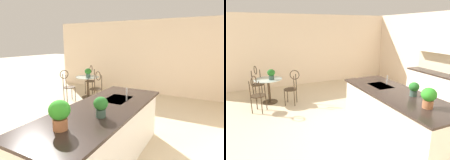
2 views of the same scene
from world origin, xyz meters
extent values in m
plane|color=beige|center=(0.00, 0.00, 0.00)|extent=(40.00, 40.00, 0.00)
cube|color=beige|center=(-4.26, 0.00, 1.35)|extent=(0.12, 7.80, 2.70)
cube|color=white|center=(0.30, 0.85, 0.44)|extent=(2.70, 0.96, 0.88)
cube|color=#2D231E|center=(0.30, 0.85, 0.90)|extent=(2.80, 1.06, 0.04)
cube|color=#B2B5BA|center=(-0.25, 0.85, 0.91)|extent=(0.56, 0.40, 0.03)
cube|color=white|center=(-0.40, 3.20, 0.44)|extent=(2.40, 0.60, 0.88)
cube|color=#2D231E|center=(-0.40, 3.20, 0.90)|extent=(2.44, 0.64, 0.04)
cylinder|color=#3D2D1E|center=(-2.61, -1.47, 0.01)|extent=(0.44, 0.44, 0.03)
cylinder|color=#3D2D1E|center=(-2.61, -1.47, 0.38)|extent=(0.07, 0.07, 0.69)
cylinder|color=#B2C6C1|center=(-2.61, -1.47, 0.73)|extent=(0.80, 0.80, 0.01)
cylinder|color=#3D2D1E|center=(-2.16, -1.09, 0.23)|extent=(0.03, 0.03, 0.45)
cylinder|color=#3D2D1E|center=(-2.41, -0.97, 0.23)|extent=(0.03, 0.03, 0.45)
cylinder|color=#3D2D1E|center=(-2.04, -0.83, 0.23)|extent=(0.03, 0.03, 0.45)
cylinder|color=#3D2D1E|center=(-2.30, -0.71, 0.23)|extent=(0.03, 0.03, 0.45)
cylinder|color=#3D2D1E|center=(-2.23, -0.90, 0.46)|extent=(0.50, 0.50, 0.02)
cylinder|color=#3D2D1E|center=(-2.05, -0.82, 0.68)|extent=(0.03, 0.03, 0.45)
cylinder|color=#3D2D1E|center=(-2.28, -0.71, 0.68)|extent=(0.03, 0.03, 0.45)
torus|color=#3D2D1E|center=(-2.17, -0.76, 0.90)|extent=(0.14, 0.27, 0.28)
cylinder|color=#3D2D1E|center=(-3.05, -1.57, 0.23)|extent=(0.03, 0.03, 0.45)
cylinder|color=#3D2D1E|center=(-2.97, -1.84, 0.23)|extent=(0.03, 0.03, 0.45)
cylinder|color=#3D2D1E|center=(-3.32, -1.65, 0.23)|extent=(0.03, 0.03, 0.45)
cylinder|color=#3D2D1E|center=(-3.24, -1.92, 0.23)|extent=(0.03, 0.03, 0.45)
cylinder|color=#3D2D1E|center=(-3.14, -1.75, 0.46)|extent=(0.47, 0.47, 0.02)
cylinder|color=#3D2D1E|center=(-3.32, -1.66, 0.68)|extent=(0.03, 0.03, 0.45)
cylinder|color=#3D2D1E|center=(-3.25, -1.91, 0.68)|extent=(0.03, 0.03, 0.45)
torus|color=#3D2D1E|center=(-3.29, -1.79, 0.90)|extent=(0.28, 0.10, 0.28)
cylinder|color=#3D2D1E|center=(-2.21, -1.85, 0.23)|extent=(0.03, 0.03, 0.45)
cylinder|color=#3D2D1E|center=(-2.08, -1.60, 0.23)|extent=(0.03, 0.03, 0.45)
cylinder|color=#3D2D1E|center=(-1.96, -1.98, 0.23)|extent=(0.03, 0.03, 0.45)
cylinder|color=#3D2D1E|center=(-1.83, -1.73, 0.23)|extent=(0.03, 0.03, 0.45)
cylinder|color=#3D2D1E|center=(-2.02, -1.79, 0.46)|extent=(0.51, 0.51, 0.02)
cylinder|color=#3D2D1E|center=(-1.95, -1.97, 0.68)|extent=(0.03, 0.03, 0.45)
cylinder|color=#3D2D1E|center=(-1.83, -1.74, 0.68)|extent=(0.03, 0.03, 0.45)
torus|color=#3D2D1E|center=(-1.89, -1.86, 0.90)|extent=(0.26, 0.15, 0.28)
cylinder|color=#B2B5BA|center=(-0.25, 1.03, 1.03)|extent=(0.02, 0.02, 0.22)
cylinder|color=#385147|center=(-2.51, -1.37, 0.80)|extent=(0.15, 0.15, 0.12)
ellipsoid|color=#226521|center=(-2.51, -1.37, 0.95)|extent=(0.22, 0.22, 0.20)
cylinder|color=#385147|center=(0.60, 1.02, 0.97)|extent=(0.14, 0.14, 0.11)
ellipsoid|color=#246826|center=(0.60, 1.02, 1.11)|extent=(0.20, 0.20, 0.18)
cylinder|color=#9E603D|center=(1.15, 0.81, 0.99)|extent=(0.17, 0.17, 0.14)
ellipsoid|color=green|center=(1.15, 0.81, 1.16)|extent=(0.25, 0.25, 0.23)
camera|label=1|loc=(2.71, 2.32, 1.93)|focal=30.89mm
camera|label=2|loc=(3.37, -1.79, 2.25)|focal=31.49mm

